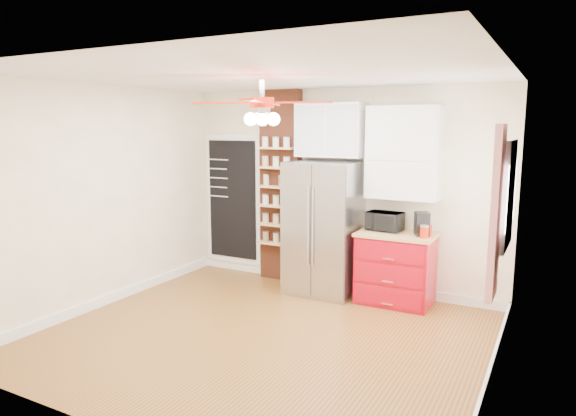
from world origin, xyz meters
The scene contains 21 objects.
floor centered at (0.00, 0.00, 0.00)m, with size 4.50×4.50×0.00m, color brown.
ceiling centered at (0.00, 0.00, 2.70)m, with size 4.50×4.50×0.00m, color white.
wall_back centered at (0.00, 2.00, 1.35)m, with size 4.50×0.02×2.70m, color #FFF5CD.
wall_front centered at (0.00, -2.00, 1.35)m, with size 4.50×0.02×2.70m, color #FFF5CD.
wall_left centered at (-2.25, 0.00, 1.35)m, with size 0.02×4.00×2.70m, color #FFF5CD.
wall_right centered at (2.25, 0.00, 1.35)m, with size 0.02×4.00×2.70m, color #FFF5CD.
chalkboard centered at (-1.70, 1.96, 1.10)m, with size 0.95×0.05×1.95m.
brick_pillar centered at (-0.85, 1.92, 1.35)m, with size 0.60×0.16×2.70m, color brown.
fridge centered at (-0.05, 1.63, 0.88)m, with size 0.90×0.70×1.75m, color #A7A7AC.
upper_glass_cabinet centered at (-0.05, 1.82, 2.15)m, with size 0.90×0.35×0.70m, color white.
red_cabinet centered at (0.92, 1.68, 0.45)m, with size 0.94×0.64×0.90m.
upper_shelf_unit centered at (0.92, 1.85, 1.88)m, with size 0.90×0.30×1.15m, color white.
window centered at (2.23, 0.90, 1.55)m, with size 0.04×0.75×1.05m, color white.
curtain centered at (2.18, 0.35, 1.45)m, with size 0.06×0.40×1.55m, color #A8161E.
ceiling_fan centered at (0.00, 0.00, 2.42)m, with size 1.40×1.40×0.44m.
toaster_oven centered at (0.74, 1.74, 1.02)m, with size 0.43×0.29×0.24m, color black.
coffee_maker centered at (1.22, 1.68, 1.04)m, with size 0.16×0.22×0.28m, color black.
canister_left centered at (1.29, 1.53, 0.97)m, with size 0.10×0.10×0.14m, color red.
canister_right centered at (1.29, 1.69, 0.97)m, with size 0.11×0.11×0.14m, color red.
pantry_jar_oats centered at (-1.02, 1.80, 1.44)m, with size 0.08×0.08×0.14m, color beige.
pantry_jar_beans centered at (-0.75, 1.77, 1.44)m, with size 0.10×0.10×0.14m, color #886145.
Camera 1 is at (2.66, -4.43, 2.21)m, focal length 32.00 mm.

